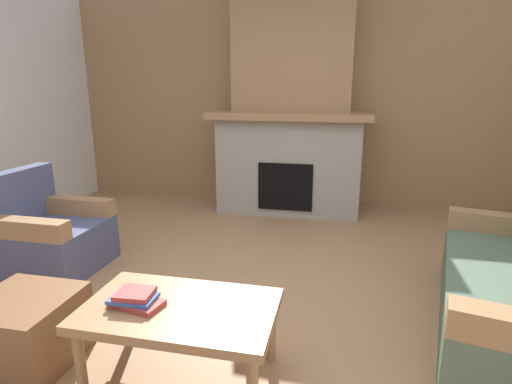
{
  "coord_description": "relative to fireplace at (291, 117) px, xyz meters",
  "views": [
    {
      "loc": [
        0.64,
        -2.34,
        1.53
      ],
      "look_at": [
        -0.07,
        0.92,
        0.65
      ],
      "focal_mm": 28.4,
      "sensor_mm": 36.0,
      "label": 1
    }
  ],
  "objects": [
    {
      "name": "ground",
      "position": [
        0.0,
        -2.62,
        -1.16
      ],
      "size": [
        9.0,
        9.0,
        0.0
      ],
      "primitive_type": "plane",
      "color": "#9E754C"
    },
    {
      "name": "armchair",
      "position": [
        -1.77,
        -2.18,
        -0.87
      ],
      "size": [
        0.77,
        0.77,
        0.85
      ],
      "color": "#474C6B",
      "rests_on": "ground"
    },
    {
      "name": "ottoman",
      "position": [
        -1.05,
        -3.28,
        -0.96
      ],
      "size": [
        0.52,
        0.52,
        0.4
      ],
      "primitive_type": "cube",
      "color": "brown",
      "rests_on": "ground"
    },
    {
      "name": "coffee_table",
      "position": [
        -0.15,
        -3.22,
        -0.79
      ],
      "size": [
        1.0,
        0.6,
        0.43
      ],
      "color": "#997047",
      "rests_on": "ground"
    },
    {
      "name": "book_stack_near_edge",
      "position": [
        -0.37,
        -3.26,
        -0.7
      ],
      "size": [
        0.3,
        0.2,
        0.08
      ],
      "color": "#B23833",
      "rests_on": "coffee_table"
    },
    {
      "name": "fireplace",
      "position": [
        0.0,
        0.0,
        0.0
      ],
      "size": [
        1.9,
        0.82,
        2.7
      ],
      "color": "gray",
      "rests_on": "ground"
    },
    {
      "name": "wall_back_wood_panel",
      "position": [
        0.0,
        0.38,
        0.19
      ],
      "size": [
        6.0,
        0.12,
        2.7
      ],
      "primitive_type": "cube",
      "color": "#997047",
      "rests_on": "ground"
    }
  ]
}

